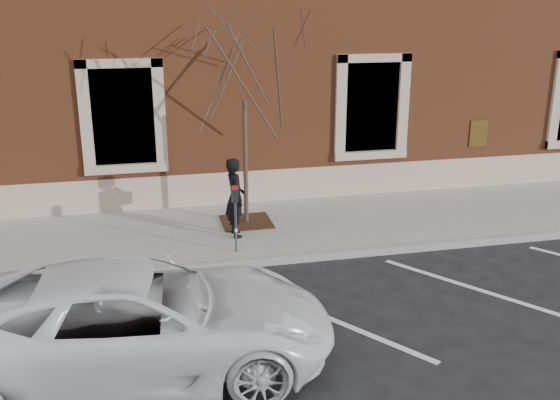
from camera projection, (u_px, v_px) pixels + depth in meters
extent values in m
plane|color=#28282B|center=(287.00, 262.00, 12.29)|extent=(120.00, 120.00, 0.00)
cube|color=#B4B1A9|center=(268.00, 228.00, 13.89)|extent=(40.00, 3.50, 0.15)
cube|color=#9E9E99|center=(287.00, 260.00, 12.22)|extent=(40.00, 0.12, 0.15)
cube|color=brown|center=(226.00, 34.00, 18.27)|extent=(40.00, 8.50, 8.00)
cube|color=#B8A28D|center=(254.00, 186.00, 15.40)|extent=(40.00, 0.06, 0.80)
cube|color=black|center=(123.00, 116.00, 14.31)|extent=(1.40, 0.30, 2.20)
cube|color=#B8A28D|center=(127.00, 168.00, 14.52)|extent=(1.90, 0.20, 0.20)
cube|color=black|center=(370.00, 106.00, 15.59)|extent=(1.40, 0.30, 2.20)
cube|color=#B8A28D|center=(370.00, 155.00, 15.80)|extent=(1.90, 0.20, 0.20)
imported|color=black|center=(235.00, 197.00, 13.03)|extent=(0.46, 0.65, 1.69)
cylinder|color=#595B60|center=(236.00, 227.00, 12.26)|extent=(0.05, 0.05, 1.03)
cube|color=black|center=(235.00, 196.00, 12.06)|extent=(0.12, 0.09, 0.27)
cube|color=red|center=(235.00, 188.00, 12.01)|extent=(0.11, 0.09, 0.06)
cube|color=white|center=(236.00, 231.00, 12.23)|extent=(0.05, 0.00, 0.07)
cube|color=#432E15|center=(246.00, 222.00, 14.05)|extent=(1.11, 1.11, 0.03)
cylinder|color=#4B392D|center=(245.00, 163.00, 13.64)|extent=(0.10, 0.10, 2.74)
imported|color=white|center=(138.00, 320.00, 8.52)|extent=(5.55, 2.86, 1.50)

